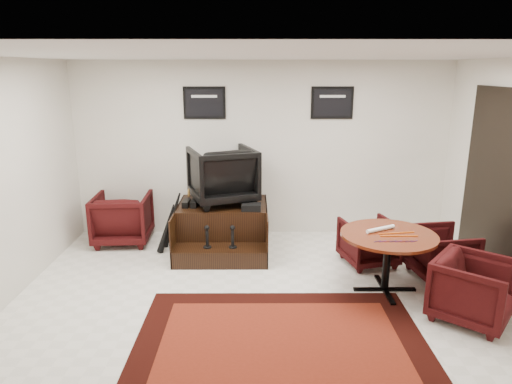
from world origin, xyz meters
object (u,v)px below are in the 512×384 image
Objects in this scene: shine_podium at (223,228)px; meeting_table at (388,241)px; armchair_side at (123,216)px; table_chair_window at (442,251)px; table_chair_back at (369,240)px; table_chair_corner at (474,287)px; shine_chair at (222,172)px.

meeting_table is (2.10, -1.40, 0.34)m from shine_podium.
armchair_side reaches higher than meeting_table.
table_chair_window is at bearing -18.96° from shine_podium.
table_chair_back is at bearing -15.37° from shine_podium.
armchair_side is at bearing 170.56° from shine_podium.
table_chair_corner is at bearing -36.14° from shine_podium.
table_chair_window is at bearing 25.31° from meeting_table.
meeting_table is 1.56× the size of table_chair_window.
table_chair_window reaches higher than table_chair_back.
table_chair_corner is (2.85, -2.08, 0.07)m from shine_podium.
shine_chair is at bearing 90.00° from shine_podium.
shine_podium is 1.47× the size of shine_chair.
armchair_side is (-1.59, 0.26, 0.11)m from shine_podium.
shine_chair is 2.65m from meeting_table.
meeting_table is at bearing 87.57° from table_chair_corner.
shine_podium is 2.16m from table_chair_back.
table_chair_corner is (0.77, -1.51, 0.04)m from table_chair_back.
meeting_table is at bearing 152.85° from armchair_side.
table_chair_corner reaches higher than table_chair_back.
shine_chair is at bearing 143.62° from meeting_table.
armchair_side is 1.11× the size of table_chair_corner.
shine_podium is 1.60× the size of armchair_side.
shine_chair is 1.09× the size of armchair_side.
table_chair_window is (4.53, -1.27, -0.07)m from armchair_side.
armchair_side is 1.18× the size of table_chair_window.
table_chair_window is 1.08m from table_chair_corner.
table_chair_back is (3.67, -0.84, -0.08)m from armchair_side.
shine_chair reaches higher than table_chair_window.
shine_chair reaches higher than meeting_table.
shine_chair is (0.00, 0.14, 0.84)m from shine_podium.
shine_chair is at bearing -33.15° from table_chair_back.
table_chair_window is at bearing 161.49° from armchair_side.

